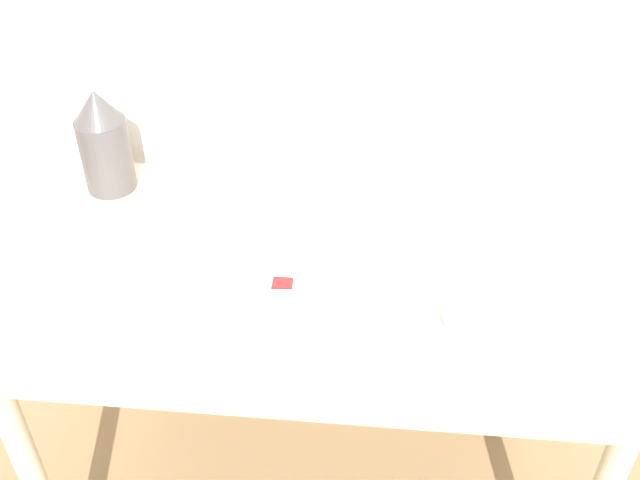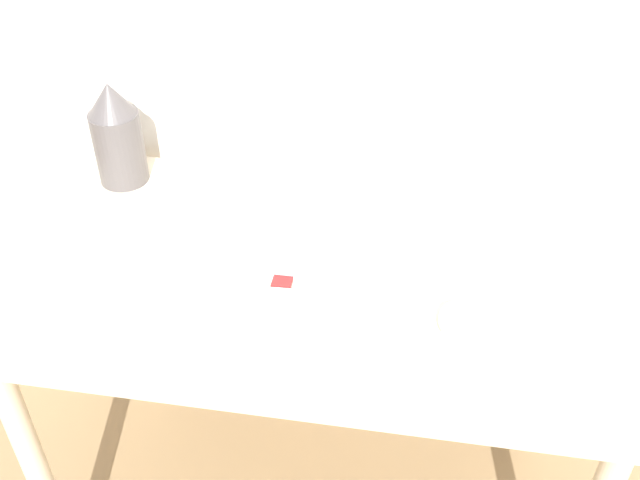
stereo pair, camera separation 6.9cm
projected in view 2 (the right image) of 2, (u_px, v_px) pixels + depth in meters
desk at (319, 309)px, 1.50m from camera, size 1.19×0.67×0.77m
laptop at (346, 217)px, 1.48m from camera, size 0.29×0.23×0.24m
keyboard at (293, 317)px, 1.32m from camera, size 0.42×0.15×0.02m
mouse at (454, 320)px, 1.30m from camera, size 0.05×0.09×0.04m
vase at (117, 134)px, 1.61m from camera, size 0.11×0.11×0.24m
mp3_player at (284, 277)px, 1.42m from camera, size 0.04×0.07×0.01m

